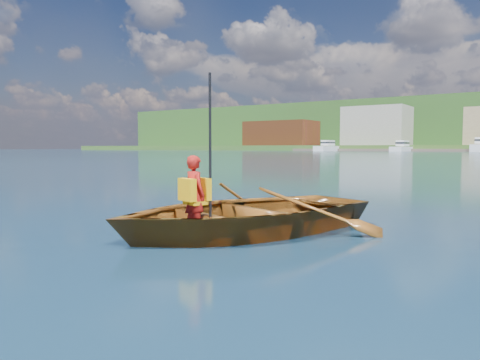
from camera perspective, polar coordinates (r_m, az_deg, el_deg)
name	(u,v)px	position (r m, az deg, el deg)	size (l,w,h in m)	color
ground	(185,229)	(7.32, -6.78, -5.96)	(600.00, 600.00, 0.00)	#112040
rowboat	(243,213)	(6.97, 0.35, -4.07)	(4.28, 4.97, 0.87)	brown
child_paddler	(195,193)	(6.31, -5.48, -1.61)	(0.45, 0.43, 2.14)	#A01712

